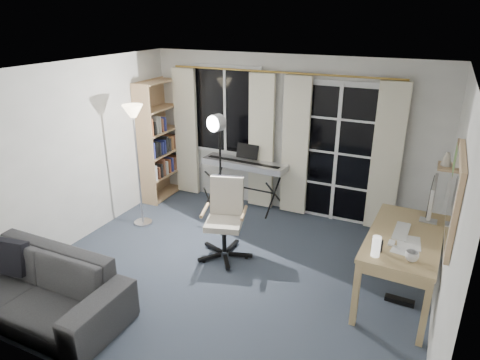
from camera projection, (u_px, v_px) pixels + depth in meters
name	position (u px, v px, depth m)	size (l,w,h in m)	color
floor	(231.00, 272.00, 5.22)	(4.50, 4.00, 0.02)	#333E4A
window	(226.00, 111.00, 6.74)	(1.20, 0.08, 1.40)	white
french_door	(337.00, 154.00, 6.20)	(1.32, 0.09, 2.11)	white
curtains	(277.00, 144.00, 6.45)	(3.60, 0.07, 2.13)	gold
bookshelf	(158.00, 143.00, 7.07)	(0.33, 0.92, 1.96)	tan
torchiere_lamp	(135.00, 130.00, 5.88)	(0.31, 0.31, 1.79)	#B2B2B7
keyboard_piano	(244.00, 165.00, 6.61)	(1.36, 0.69, 0.98)	black
studio_light	(217.00, 137.00, 5.67)	(0.38, 0.39, 1.75)	black
office_chair	(226.00, 211.00, 5.43)	(0.71, 0.68, 1.02)	black
desk	(404.00, 243.00, 4.52)	(0.77, 1.46, 0.77)	tan
monitor	(432.00, 197.00, 4.68)	(0.19, 0.55, 0.48)	silver
desk_clutter	(393.00, 258.00, 4.38)	(0.47, 0.87, 0.97)	white
mug	(412.00, 255.00, 4.00)	(0.13, 0.10, 0.13)	silver
wall_mirror	(455.00, 197.00, 3.47)	(0.04, 0.94, 0.74)	tan
framed_print	(457.00, 159.00, 4.21)	(0.03, 0.42, 0.32)	tan
wall_shelf	(446.00, 162.00, 4.73)	(0.16, 0.30, 0.18)	tan
sofa	(25.00, 275.00, 4.39)	(2.20, 0.65, 0.86)	#2B2B2D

